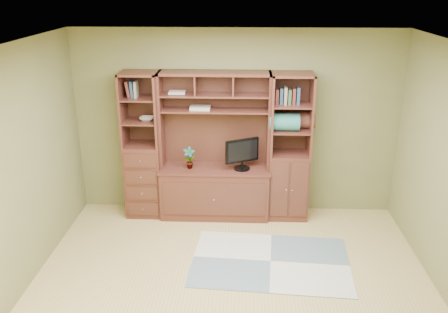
{
  "coord_description": "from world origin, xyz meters",
  "views": [
    {
      "loc": [
        0.1,
        -4.36,
        3.18
      ],
      "look_at": [
        -0.13,
        1.2,
        1.1
      ],
      "focal_mm": 38.0,
      "sensor_mm": 36.0,
      "label": 1
    }
  ],
  "objects_px": {
    "left_tower": "(143,146)",
    "monitor": "(242,149)",
    "right_tower": "(289,148)",
    "center_hutch": "(215,148)"
  },
  "relations": [
    {
      "from": "center_hutch",
      "to": "left_tower",
      "type": "bearing_deg",
      "value": 177.71
    },
    {
      "from": "center_hutch",
      "to": "left_tower",
      "type": "height_order",
      "value": "same"
    },
    {
      "from": "center_hutch",
      "to": "right_tower",
      "type": "relative_size",
      "value": 1.0
    },
    {
      "from": "center_hutch",
      "to": "right_tower",
      "type": "xyz_separation_m",
      "value": [
        1.02,
        0.04,
        0.0
      ]
    },
    {
      "from": "right_tower",
      "to": "monitor",
      "type": "bearing_deg",
      "value": -173.39
    },
    {
      "from": "left_tower",
      "to": "right_tower",
      "type": "distance_m",
      "value": 2.02
    },
    {
      "from": "left_tower",
      "to": "right_tower",
      "type": "xyz_separation_m",
      "value": [
        2.02,
        0.0,
        0.0
      ]
    },
    {
      "from": "right_tower",
      "to": "left_tower",
      "type": "bearing_deg",
      "value": 180.0
    },
    {
      "from": "left_tower",
      "to": "monitor",
      "type": "bearing_deg",
      "value": -3.12
    },
    {
      "from": "left_tower",
      "to": "monitor",
      "type": "relative_size",
      "value": 3.41
    }
  ]
}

